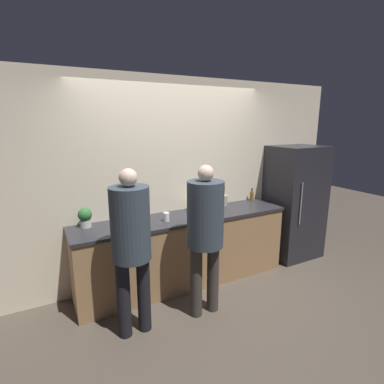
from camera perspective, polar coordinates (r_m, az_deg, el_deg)
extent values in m
plane|color=#4C4238|center=(3.86, 1.03, -18.86)|extent=(14.00, 14.00, 0.00)
cube|color=beige|center=(3.92, -3.51, 2.20)|extent=(5.20, 0.06, 2.60)
cube|color=#9E754C|center=(3.93, -1.47, -11.07)|extent=(2.73, 0.60, 0.87)
cube|color=#28282D|center=(3.76, -1.51, -4.80)|extent=(2.76, 0.63, 0.03)
cube|color=#232328|center=(4.84, 18.90, -1.82)|extent=(0.77, 0.64, 1.70)
cylinder|color=#99999E|center=(4.43, 20.04, -2.11)|extent=(0.02, 0.02, 0.60)
cylinder|color=black|center=(3.11, -12.87, -19.24)|extent=(0.13, 0.13, 0.79)
cylinder|color=black|center=(3.15, -9.16, -18.54)|extent=(0.13, 0.13, 0.79)
cylinder|color=#333D47|center=(2.81, -11.66, -5.93)|extent=(0.36, 0.36, 0.69)
sphere|color=beige|center=(2.70, -12.08, 2.70)|extent=(0.17, 0.17, 0.17)
cylinder|color=#38332D|center=(3.32, 0.79, -16.73)|extent=(0.13, 0.13, 0.79)
cylinder|color=#38332D|center=(3.41, 4.00, -15.87)|extent=(0.13, 0.13, 0.79)
cylinder|color=#333D47|center=(3.07, 2.56, -4.23)|extent=(0.38, 0.38, 0.69)
sphere|color=beige|center=(2.97, 2.64, 3.63)|extent=(0.16, 0.16, 0.16)
cylinder|color=beige|center=(3.97, 1.83, -2.91)|extent=(0.36, 0.36, 0.09)
ellipsoid|color=#99BC38|center=(3.97, 2.41, -1.92)|extent=(0.15, 0.12, 0.04)
cylinder|color=#ADA393|center=(4.22, 5.95, -1.58)|extent=(0.12, 0.12, 0.15)
cylinder|color=#99754C|center=(4.19, 5.82, -0.42)|extent=(0.01, 0.05, 0.20)
cylinder|color=#99754C|center=(4.21, 6.05, -0.36)|extent=(0.03, 0.04, 0.20)
cylinder|color=#99754C|center=(4.19, 6.07, -0.43)|extent=(0.04, 0.01, 0.20)
cylinder|color=brown|center=(4.55, 11.30, -0.79)|extent=(0.05, 0.05, 0.13)
cylinder|color=brown|center=(4.53, 11.34, 0.25)|extent=(0.02, 0.02, 0.04)
cylinder|color=black|center=(4.53, 11.36, 0.59)|extent=(0.03, 0.03, 0.01)
cylinder|color=white|center=(3.56, -4.92, -4.73)|extent=(0.07, 0.07, 0.10)
cylinder|color=beige|center=(3.56, -19.61, -5.68)|extent=(0.12, 0.12, 0.08)
sphere|color=#2D6B33|center=(3.53, -19.74, -4.06)|extent=(0.15, 0.15, 0.15)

